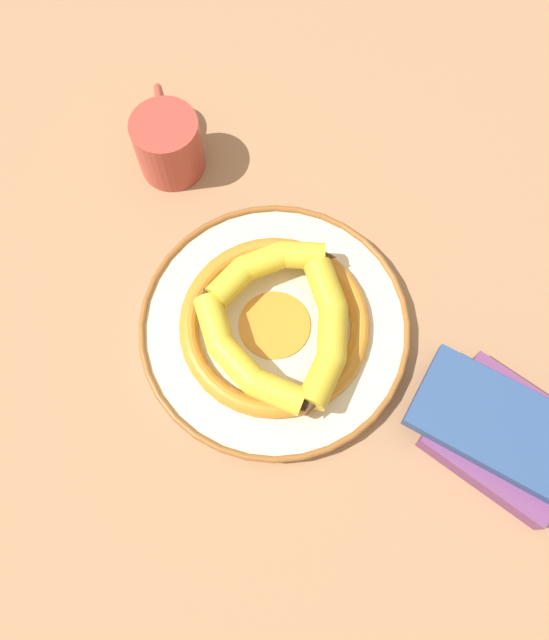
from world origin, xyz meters
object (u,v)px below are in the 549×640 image
Objects in this scene: banana_a at (241,357)px; decorative_bowl at (274,326)px; banana_b at (327,335)px; banana_c at (268,265)px; book_stack at (506,433)px; coffee_mug at (168,143)px.

decorative_bowl is at bearing 100.33° from banana_a.
banana_c is (-0.07, 0.10, -0.00)m from banana_b.
banana_c is (0.03, 0.12, -0.00)m from banana_a.
book_stack is at bearing 120.80° from banana_c.
decorative_bowl is 1.66× the size of banana_b.
banana_b is 0.25m from book_stack.
banana_c is at bearing 122.83° from banana_a.
banana_b is at bearing 104.70° from banana_c.
decorative_bowl is at bearing 72.25° from banana_b.
coffee_mug is at bearing 172.46° from book_stack.
banana_b reaches higher than banana_c.
banana_a is 0.34m from coffee_mug.
banana_b is at bearing -172.84° from book_stack.
book_stack is at bearing -114.81° from banana_b.
book_stack is (0.33, -0.09, -0.03)m from banana_a.
banana_a is 1.00× the size of banana_c.
banana_a is 0.79× the size of banana_b.
coffee_mug is (-0.44, 0.41, 0.02)m from book_stack.
banana_b is 0.89× the size of book_stack.
banana_a is 0.13m from banana_c.
book_stack is at bearing -144.86° from coffee_mug.
banana_b is (0.11, 0.03, 0.00)m from banana_a.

